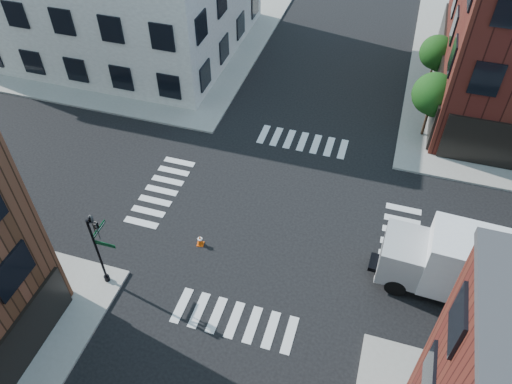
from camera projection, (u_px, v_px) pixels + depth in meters
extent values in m
plane|color=black|center=(274.00, 216.00, 28.35)|extent=(120.00, 120.00, 0.00)
cube|color=gray|center=(120.00, 10.00, 46.96)|extent=(30.00, 30.00, 0.15)
cylinder|color=black|center=(424.00, 125.00, 32.95)|extent=(0.18, 0.18, 1.47)
cylinder|color=black|center=(427.00, 116.00, 32.44)|extent=(0.12, 0.12, 1.47)
sphere|color=black|center=(433.00, 94.00, 31.26)|extent=(2.69, 2.69, 2.69)
sphere|color=black|center=(435.00, 103.00, 31.52)|extent=(1.85, 1.85, 1.85)
cylinder|color=black|center=(429.00, 79.00, 37.08)|extent=(0.18, 0.18, 1.33)
cylinder|color=black|center=(431.00, 71.00, 36.61)|extent=(0.12, 0.12, 1.33)
sphere|color=black|center=(437.00, 52.00, 35.54)|extent=(2.43, 2.43, 2.43)
sphere|color=black|center=(439.00, 60.00, 35.77)|extent=(1.67, 1.67, 1.67)
cylinder|color=black|center=(98.00, 253.00, 23.53)|extent=(0.12, 0.12, 4.60)
cylinder|color=black|center=(107.00, 278.00, 24.94)|extent=(0.28, 0.28, 0.30)
cube|color=#053819|center=(105.00, 244.00, 22.82)|extent=(1.10, 0.03, 0.22)
cube|color=#053819|center=(99.00, 229.00, 23.13)|extent=(0.03, 1.10, 0.22)
imported|color=black|center=(98.00, 231.00, 22.40)|extent=(0.22, 0.18, 1.10)
imported|color=black|center=(92.00, 225.00, 22.67)|extent=(0.18, 0.22, 1.10)
cube|color=silver|center=(493.00, 270.00, 22.95)|extent=(6.17, 2.85, 3.24)
cube|color=maroon|center=(493.00, 293.00, 22.05)|extent=(2.30, 0.13, 0.73)
cube|color=maroon|center=(493.00, 249.00, 23.84)|extent=(2.30, 0.13, 0.73)
cube|color=#AEAEB0|center=(403.00, 255.00, 24.29)|extent=(2.19, 2.59, 2.09)
cube|color=black|center=(384.00, 245.00, 24.26)|extent=(0.18, 1.99, 0.94)
cube|color=black|center=(455.00, 284.00, 24.42)|extent=(8.41, 1.37, 0.26)
cylinder|color=black|center=(395.00, 286.00, 24.32)|extent=(1.06, 0.41, 1.05)
cylinder|color=black|center=(401.00, 253.00, 25.80)|extent=(1.06, 0.41, 1.05)
cylinder|color=black|center=(476.00, 308.00, 23.43)|extent=(1.06, 0.41, 1.05)
cylinder|color=black|center=(478.00, 272.00, 24.91)|extent=(1.06, 0.41, 1.05)
cube|color=#E04E09|center=(201.00, 244.00, 26.86)|extent=(0.42, 0.42, 0.04)
cone|color=#E04E09|center=(200.00, 240.00, 26.64)|extent=(0.40, 0.40, 0.67)
cylinder|color=white|center=(200.00, 239.00, 26.57)|extent=(0.26, 0.26, 0.08)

